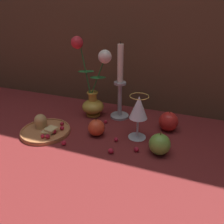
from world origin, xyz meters
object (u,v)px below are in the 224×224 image
object	(u,v)px
candlestick	(120,89)
apple_at_table_edge	(168,121)
vase	(93,92)
apple_beside_vase	(160,144)
plate_with_pastries	(45,129)
wine_glass	(139,109)
apple_near_glass	(96,128)

from	to	relation	value
candlestick	apple_at_table_edge	distance (m)	0.25
vase	apple_beside_vase	size ratio (longest dim) A/B	4.11
plate_with_pastries	wine_glass	size ratio (longest dim) A/B	1.14
vase	apple_beside_vase	bearing A→B (deg)	-29.25
candlestick	apple_beside_vase	bearing A→B (deg)	-44.76
apple_beside_vase	wine_glass	bearing A→B (deg)	142.62
vase	plate_with_pastries	bearing A→B (deg)	-120.23
plate_with_pastries	wine_glass	world-z (taller)	wine_glass
vase	plate_with_pastries	xyz separation A→B (m)	(-0.12, -0.21, -0.10)
apple_beside_vase	apple_near_glass	xyz separation A→B (m)	(-0.25, 0.03, -0.00)
vase	wine_glass	distance (m)	0.26
apple_beside_vase	apple_near_glass	distance (m)	0.25
plate_with_pastries	apple_beside_vase	xyz separation A→B (m)	(0.45, 0.02, 0.02)
vase	wine_glass	bearing A→B (deg)	-25.49
wine_glass	candlestick	distance (m)	0.19
apple_at_table_edge	apple_beside_vase	bearing A→B (deg)	-91.97
plate_with_pastries	wine_glass	bearing A→B (deg)	14.58
apple_beside_vase	apple_at_table_edge	world-z (taller)	apple_at_table_edge
vase	apple_beside_vase	distance (m)	0.39
wine_glass	apple_near_glass	xyz separation A→B (m)	(-0.15, -0.04, -0.09)
wine_glass	plate_with_pastries	bearing A→B (deg)	-165.42
plate_with_pastries	apple_near_glass	bearing A→B (deg)	14.36
apple_near_glass	apple_at_table_edge	size ratio (longest dim) A/B	0.86
wine_glass	apple_at_table_edge	size ratio (longest dim) A/B	1.90
plate_with_pastries	candlestick	size ratio (longest dim) A/B	0.58
apple_near_glass	vase	bearing A→B (deg)	118.60
apple_at_table_edge	candlestick	bearing A→B (deg)	169.37
vase	candlestick	world-z (taller)	vase
wine_glass	apple_at_table_edge	bearing A→B (deg)	44.10
vase	wine_glass	xyz separation A→B (m)	(0.24, -0.11, 0.00)
apple_near_glass	apple_beside_vase	bearing A→B (deg)	-7.56
wine_glass	candlestick	size ratio (longest dim) A/B	0.51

